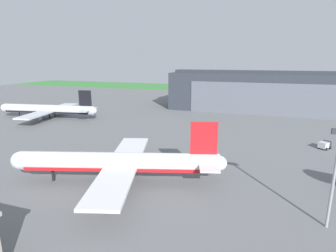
{
  "coord_description": "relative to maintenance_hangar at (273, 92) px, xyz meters",
  "views": [
    {
      "loc": [
        25.01,
        -52.8,
        24.7
      ],
      "look_at": [
        0.39,
        19.19,
        5.88
      ],
      "focal_mm": 28.65,
      "sensor_mm": 36.0,
      "label": 1
    }
  ],
  "objects": [
    {
      "name": "ground_plane",
      "position": [
        -31.17,
        -89.6,
        -9.33
      ],
      "size": [
        440.0,
        440.0,
        0.0
      ],
      "primitive_type": "plane",
      "color": "slate"
    },
    {
      "name": "grass_field_strip",
      "position": [
        -31.17,
        98.29,
        -9.29
      ],
      "size": [
        440.0,
        56.0,
        0.08
      ],
      "primitive_type": "cube",
      "color": "#3B843D",
      "rests_on": "ground_plane"
    },
    {
      "name": "maintenance_hangar",
      "position": [
        0.0,
        0.0,
        0.0
      ],
      "size": [
        99.34,
        30.02,
        19.59
      ],
      "color": "#2D333D",
      "rests_on": "ground_plane"
    },
    {
      "name": "airliner_far_left",
      "position": [
        -91.62,
        -51.8,
        -5.4
      ],
      "size": [
        44.19,
        36.94,
        12.49
      ],
      "color": "silver",
      "rests_on": "ground_plane"
    },
    {
      "name": "airliner_near_left",
      "position": [
        -32.32,
        -97.03,
        -5.05
      ],
      "size": [
        42.7,
        35.88,
        12.94
      ],
      "color": "silver",
      "rests_on": "ground_plane"
    },
    {
      "name": "pushback_tractor",
      "position": [
        12.57,
        -59.04,
        -8.14
      ],
      "size": [
        3.81,
        4.05,
        2.13
      ],
      "color": "#2D2D33",
      "rests_on": "ground_plane"
    },
    {
      "name": "apron_light_mast",
      "position": [
        5.03,
        -100.63,
        -0.09
      ],
      "size": [
        2.4,
        0.5,
        15.39
      ],
      "color": "#99999E",
      "rests_on": "ground_plane"
    }
  ]
}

